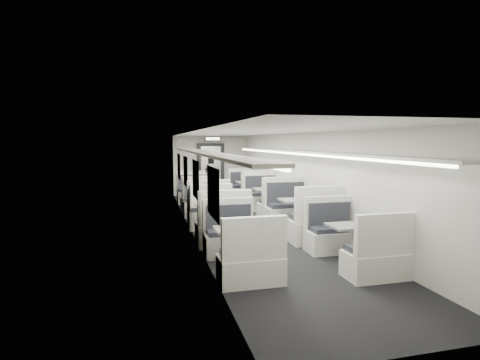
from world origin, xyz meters
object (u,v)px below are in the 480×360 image
booth_left_a (195,196)px  vestibule_door (211,169)px  booth_right_a (249,192)px  booth_right_d (352,244)px  booth_left_c (216,219)px  booth_right_c (300,216)px  booth_left_d (239,247)px  booth_left_b (205,208)px  passenger (210,188)px  exit_sign (213,139)px  booth_right_b (270,201)px

booth_left_a → vestibule_door: vestibule_door is taller
booth_right_a → booth_right_d: booth_right_a is taller
booth_left_c → booth_right_a: 4.86m
booth_left_a → booth_right_a: 2.06m
booth_left_c → booth_right_c: (2.00, -0.20, 0.02)m
booth_left_d → vestibule_door: bearing=83.6°
booth_left_a → booth_left_c: bearing=-90.0°
booth_right_a → booth_right_c: (0.00, -4.62, 0.03)m
booth_left_b → booth_right_c: 2.70m
booth_right_a → passenger: bearing=-145.1°
booth_left_a → booth_left_b: (0.00, -2.29, 0.00)m
booth_left_d → booth_left_c: bearing=90.0°
passenger → booth_right_c: bearing=-74.3°
vestibule_door → booth_left_b: bearing=-101.2°
booth_right_d → exit_sign: size_ratio=3.26×
booth_left_d → vestibule_door: vestibule_door is taller
booth_left_a → vestibule_door: (1.00, 2.74, 0.66)m
booth_left_c → booth_left_d: 2.25m
booth_right_b → booth_right_c: (0.00, -2.28, 0.01)m
booth_right_c → exit_sign: (-1.00, 6.37, 1.86)m
booth_left_a → booth_right_c: 4.57m
booth_right_a → booth_right_b: 2.35m
booth_right_b → vestibule_door: (-1.00, 4.58, 0.63)m
booth_left_b → booth_left_d: bearing=-90.0°
booth_left_b → booth_right_d: 4.59m
booth_right_d → booth_right_b: bearing=90.0°
booth_right_b → passenger: passenger is taller
booth_right_c → passenger: bearing=114.4°
booth_left_d → booth_right_b: size_ratio=0.88×
booth_right_c → booth_right_a: bearing=90.0°
booth_left_c → exit_sign: size_ratio=3.60×
booth_left_a → booth_right_c: booth_right_c is taller
booth_left_b → booth_right_a: size_ratio=0.98×
exit_sign → booth_right_c: bearing=-81.1°
passenger → vestibule_door: 3.41m
booth_left_b → booth_left_d: (0.00, -3.87, -0.02)m
booth_left_d → booth_right_a: 6.97m
booth_left_a → booth_left_d: booth_left_a is taller
booth_left_d → passenger: 5.59m
booth_left_a → booth_left_b: size_ratio=1.00×
booth_right_c → booth_right_d: (0.00, -2.31, -0.06)m
booth_left_c → booth_right_b: booth_right_b is taller
booth_left_d → booth_right_b: bearing=65.2°
booth_right_c → vestibule_door: size_ratio=1.11×
booth_right_d → vestibule_door: size_ratio=0.96×
booth_left_b → booth_right_a: bearing=54.5°
booth_right_b → booth_left_c: bearing=-133.9°
booth_left_a → exit_sign: bearing=66.1°
booth_right_b → booth_right_d: 4.59m
booth_left_a → booth_right_c: size_ratio=0.91×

